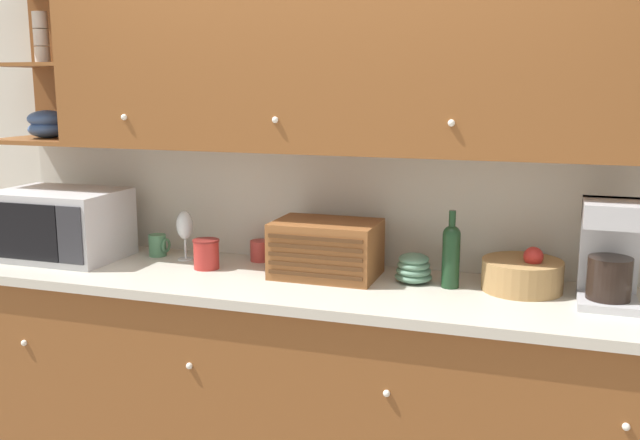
{
  "coord_description": "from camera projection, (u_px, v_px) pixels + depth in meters",
  "views": [
    {
      "loc": [
        0.93,
        -3.0,
        1.75
      ],
      "look_at": [
        0.0,
        -0.23,
        1.18
      ],
      "focal_mm": 40.0,
      "sensor_mm": 36.0,
      "label": 1
    }
  ],
  "objects": [
    {
      "name": "wall_back",
      "position": [
        338.0,
        184.0,
        3.2
      ],
      "size": [
        5.57,
        0.06,
        2.6
      ],
      "color": "beige",
      "rests_on": "ground_plane"
    },
    {
      "name": "wine_glass",
      "position": [
        185.0,
        227.0,
        3.24
      ],
      "size": [
        0.08,
        0.08,
        0.23
      ],
      "color": "silver",
      "rests_on": "counter_unit"
    },
    {
      "name": "bowl_stack_on_counter",
      "position": [
        414.0,
        269.0,
        2.89
      ],
      "size": [
        0.15,
        0.15,
        0.12
      ],
      "color": "slate",
      "rests_on": "counter_unit"
    },
    {
      "name": "mug_blue_second",
      "position": [
        261.0,
        251.0,
        3.24
      ],
      "size": [
        0.1,
        0.09,
        0.09
      ],
      "color": "#B73D38",
      "rests_on": "counter_unit"
    },
    {
      "name": "coffee_maker",
      "position": [
        610.0,
        251.0,
        2.59
      ],
      "size": [
        0.21,
        0.25,
        0.38
      ],
      "color": "#B7B7BC",
      "rests_on": "counter_unit"
    },
    {
      "name": "storage_canister",
      "position": [
        206.0,
        254.0,
        3.1
      ],
      "size": [
        0.12,
        0.12,
        0.13
      ],
      "color": "#B22D28",
      "rests_on": "counter_unit"
    },
    {
      "name": "fruit_basket",
      "position": [
        522.0,
        275.0,
        2.78
      ],
      "size": [
        0.31,
        0.31,
        0.18
      ],
      "color": "#A87F4C",
      "rests_on": "counter_unit"
    },
    {
      "name": "counter_unit",
      "position": [
        313.0,
        388.0,
        3.02
      ],
      "size": [
        3.19,
        0.69,
        0.95
      ],
      "color": "brown",
      "rests_on": "ground_plane"
    },
    {
      "name": "backsplash_panel",
      "position": [
        336.0,
        205.0,
        3.18
      ],
      "size": [
        3.17,
        0.01,
        0.52
      ],
      "color": "beige",
      "rests_on": "counter_unit"
    },
    {
      "name": "bread_box",
      "position": [
        326.0,
        249.0,
        2.97
      ],
      "size": [
        0.43,
        0.3,
        0.23
      ],
      "color": "brown",
      "rests_on": "counter_unit"
    },
    {
      "name": "microwave",
      "position": [
        61.0,
        224.0,
        3.28
      ],
      "size": [
        0.56,
        0.4,
        0.31
      ],
      "color": "silver",
      "rests_on": "counter_unit"
    },
    {
      "name": "upper_cabinets",
      "position": [
        364.0,
        59.0,
        2.84
      ],
      "size": [
        3.17,
        0.4,
        0.75
      ],
      "color": "brown",
      "rests_on": "backsplash_panel"
    },
    {
      "name": "wine_bottle",
      "position": [
        451.0,
        253.0,
        2.8
      ],
      "size": [
        0.07,
        0.07,
        0.31
      ],
      "color": "#19381E",
      "rests_on": "counter_unit"
    },
    {
      "name": "mug",
      "position": [
        158.0,
        245.0,
        3.33
      ],
      "size": [
        0.09,
        0.08,
        0.1
      ],
      "color": "#4C845B",
      "rests_on": "counter_unit"
    }
  ]
}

